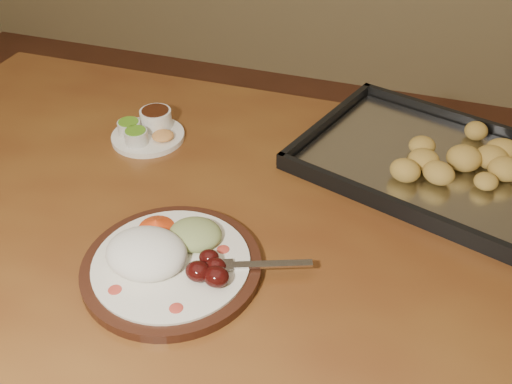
% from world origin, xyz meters
% --- Properties ---
extents(dining_table, '(1.50, 0.91, 0.75)m').
position_xyz_m(dining_table, '(0.28, -0.02, 0.65)').
color(dining_table, brown).
rests_on(dining_table, ground).
extents(dinner_plate, '(0.35, 0.28, 0.06)m').
position_xyz_m(dinner_plate, '(0.27, -0.18, 0.77)').
color(dinner_plate, '#32170E').
rests_on(dinner_plate, dining_table).
extents(condiment_saucer, '(0.15, 0.15, 0.05)m').
position_xyz_m(condiment_saucer, '(0.06, 0.15, 0.77)').
color(condiment_saucer, white).
rests_on(condiment_saucer, dining_table).
extents(baking_tray, '(0.59, 0.50, 0.05)m').
position_xyz_m(baking_tray, '(0.64, 0.23, 0.77)').
color(baking_tray, black).
rests_on(baking_tray, dining_table).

